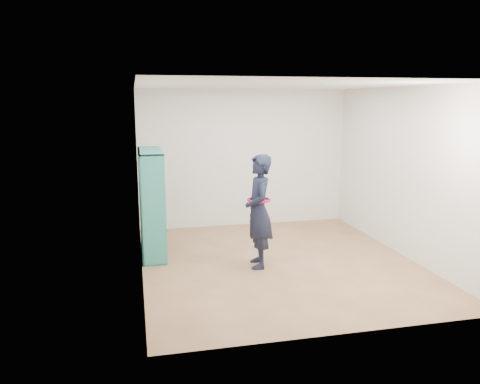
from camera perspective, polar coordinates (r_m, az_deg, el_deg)
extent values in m
plane|color=brown|center=(7.12, 4.69, -8.53)|extent=(4.50, 4.50, 0.00)
plane|color=white|center=(6.71, 5.05, 12.87)|extent=(4.50, 4.50, 0.00)
cube|color=silver|center=(6.48, -12.24, 1.19)|extent=(0.02, 4.50, 2.60)
cube|color=silver|center=(7.64, 19.34, 2.29)|extent=(0.02, 4.50, 2.60)
cube|color=silver|center=(8.94, 0.51, 4.13)|extent=(4.00, 0.02, 2.60)
cube|color=silver|center=(4.74, 13.09, -2.47)|extent=(4.00, 0.02, 2.60)
cube|color=teal|center=(6.84, -10.51, -2.33)|extent=(0.36, 0.03, 1.64)
cube|color=teal|center=(8.02, -10.88, -0.36)|extent=(0.36, 0.03, 1.64)
cube|color=teal|center=(7.64, -10.49, -7.20)|extent=(0.36, 1.23, 0.03)
cube|color=teal|center=(7.30, -10.94, 4.95)|extent=(0.36, 1.23, 0.03)
cube|color=teal|center=(7.42, -12.00, -1.32)|extent=(0.03, 1.23, 1.64)
cube|color=teal|center=(7.23, -10.65, -1.60)|extent=(0.33, 0.03, 1.59)
cube|color=teal|center=(7.62, -10.77, -0.96)|extent=(0.33, 0.03, 1.59)
cube|color=teal|center=(7.52, -10.60, -4.23)|extent=(0.33, 1.18, 0.03)
cube|color=teal|center=(7.43, -10.71, -1.27)|extent=(0.33, 1.18, 0.03)
cube|color=teal|center=(7.35, -10.82, 1.76)|extent=(0.33, 1.18, 0.03)
cube|color=beige|center=(7.24, -10.21, -7.66)|extent=(0.23, 0.14, 0.09)
cube|color=black|center=(7.05, -10.24, -4.22)|extent=(0.18, 0.16, 0.22)
cube|color=maroon|center=(6.96, -10.35, -1.11)|extent=(0.18, 0.16, 0.21)
cube|color=silver|center=(6.95, -10.55, 1.70)|extent=(0.23, 0.14, 0.09)
cube|color=navy|center=(7.54, -10.28, -6.29)|extent=(0.18, 0.16, 0.24)
cube|color=brown|center=(7.42, -10.39, -3.20)|extent=(0.18, 0.16, 0.28)
cube|color=#BFB28C|center=(7.41, -10.56, -0.96)|extent=(0.23, 0.14, 0.06)
cube|color=#26594C|center=(7.27, -10.61, 2.86)|extent=(0.18, 0.16, 0.27)
cube|color=beige|center=(7.91, -10.42, -5.26)|extent=(0.18, 0.16, 0.29)
cube|color=black|center=(7.88, -10.58, -3.10)|extent=(0.23, 0.14, 0.09)
cube|color=maroon|center=(7.72, -10.62, 0.37)|extent=(0.18, 0.16, 0.28)
cube|color=silver|center=(7.66, -10.73, 3.38)|extent=(0.18, 0.16, 0.30)
imported|color=black|center=(6.72, 2.29, -2.37)|extent=(0.45, 0.64, 1.65)
torus|color=#B40D5A|center=(6.68, 2.30, -0.97)|extent=(0.37, 0.37, 0.04)
cube|color=silver|center=(6.75, 1.10, -1.36)|extent=(0.02, 0.10, 0.14)
cube|color=black|center=(6.75, 1.10, -1.36)|extent=(0.02, 0.09, 0.13)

